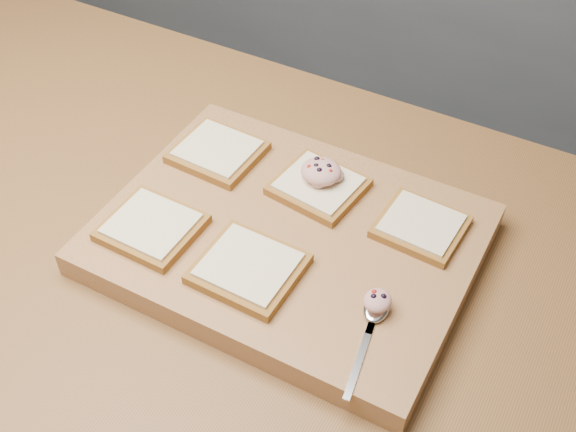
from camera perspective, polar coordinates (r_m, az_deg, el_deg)
name	(u,v)px	position (r m, az deg, el deg)	size (l,w,h in m)	color
island_counter	(272,408)	(1.37, -1.29, -14.96)	(2.00, 0.80, 0.90)	slate
back_counter	(503,34)	(2.35, 16.63, 13.62)	(3.60, 0.62, 0.94)	slate
cutting_board	(288,239)	(0.99, 0.00, -1.85)	(0.49, 0.37, 0.04)	#A97748
bread_far_left	(218,152)	(1.08, -5.58, 5.08)	(0.12, 0.12, 0.02)	#9D6A28
bread_far_center	(319,186)	(1.02, 2.43, 2.39)	(0.13, 0.12, 0.02)	#9D6A28
bread_far_right	(421,226)	(0.98, 10.46, -0.77)	(0.12, 0.11, 0.02)	#9D6A28
bread_near_left	(152,227)	(0.98, -10.73, -0.85)	(0.12, 0.11, 0.02)	#9D6A28
bread_near_center	(249,268)	(0.92, -3.13, -4.12)	(0.13, 0.12, 0.02)	#9D6A28
tuna_salad_dollop	(321,171)	(1.01, 2.63, 3.56)	(0.06, 0.06, 0.03)	tan
spoon	(374,315)	(0.88, 6.81, -7.80)	(0.04, 0.15, 0.01)	silver
spoon_salad	(377,300)	(0.87, 7.08, -6.63)	(0.03, 0.04, 0.02)	tan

